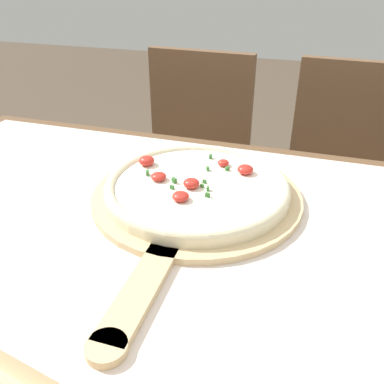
{
  "coord_description": "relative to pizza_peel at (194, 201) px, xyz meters",
  "views": [
    {
      "loc": [
        0.17,
        -0.49,
        1.15
      ],
      "look_at": [
        -0.01,
        0.1,
        0.8
      ],
      "focal_mm": 38.0,
      "sensor_mm": 36.0,
      "label": 1
    }
  ],
  "objects": [
    {
      "name": "chair_left",
      "position": [
        -0.22,
        0.69,
        -0.27
      ],
      "size": [
        0.42,
        0.42,
        0.88
      ],
      "rotation": [
        0.0,
        0.0,
        -0.05
      ],
      "color": "brown",
      "rests_on": "ground_plane"
    },
    {
      "name": "dining_table",
      "position": [
        0.01,
        -0.11,
        -0.13
      ],
      "size": [
        1.35,
        0.82,
        0.76
      ],
      "color": "brown",
      "rests_on": "ground_plane"
    },
    {
      "name": "pizza",
      "position": [
        -0.0,
        0.02,
        0.02
      ],
      "size": [
        0.34,
        0.34,
        0.04
      ],
      "color": "beige",
      "rests_on": "pizza_peel"
    },
    {
      "name": "towel_cloth",
      "position": [
        0.01,
        -0.11,
        -0.01
      ],
      "size": [
        1.27,
        0.74,
        0.0
      ],
      "color": "silver",
      "rests_on": "dining_table"
    },
    {
      "name": "chair_right",
      "position": [
        0.3,
        0.69,
        -0.27
      ],
      "size": [
        0.43,
        0.43,
        0.88
      ],
      "rotation": [
        0.0,
        0.0,
        -0.07
      ],
      "color": "brown",
      "rests_on": "ground_plane"
    },
    {
      "name": "pizza_peel",
      "position": [
        0.0,
        0.0,
        0.0
      ],
      "size": [
        0.38,
        0.57,
        0.01
      ],
      "color": "#D6B784",
      "rests_on": "towel_cloth"
    }
  ]
}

